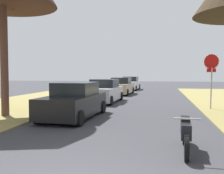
% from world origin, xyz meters
% --- Properties ---
extents(stop_sign_far, '(0.81, 0.30, 2.97)m').
position_xyz_m(stop_sign_far, '(4.23, 11.03, 2.19)').
color(stop_sign_far, '#9EA0A5').
rests_on(stop_sign_far, grass_verge_right).
extents(parked_sedan_black, '(2.09, 4.47, 1.57)m').
position_xyz_m(parked_sedan_black, '(-2.21, 7.23, 0.72)').
color(parked_sedan_black, black).
rests_on(parked_sedan_black, ground).
extents(parked_sedan_silver, '(2.09, 4.47, 1.57)m').
position_xyz_m(parked_sedan_silver, '(-2.28, 13.59, 0.72)').
color(parked_sedan_silver, '#BCBCC1').
rests_on(parked_sedan_silver, ground).
extents(parked_sedan_tan, '(2.09, 4.47, 1.57)m').
position_xyz_m(parked_sedan_tan, '(-2.16, 20.34, 0.72)').
color(parked_sedan_tan, tan).
rests_on(parked_sedan_tan, ground).
extents(parked_sedan_white, '(2.09, 4.47, 1.57)m').
position_xyz_m(parked_sedan_white, '(-2.10, 27.33, 0.72)').
color(parked_sedan_white, white).
rests_on(parked_sedan_white, ground).
extents(parked_motorcycle, '(0.60, 2.05, 0.97)m').
position_xyz_m(parked_motorcycle, '(2.21, 2.99, 0.48)').
color(parked_motorcycle, black).
rests_on(parked_motorcycle, ground).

